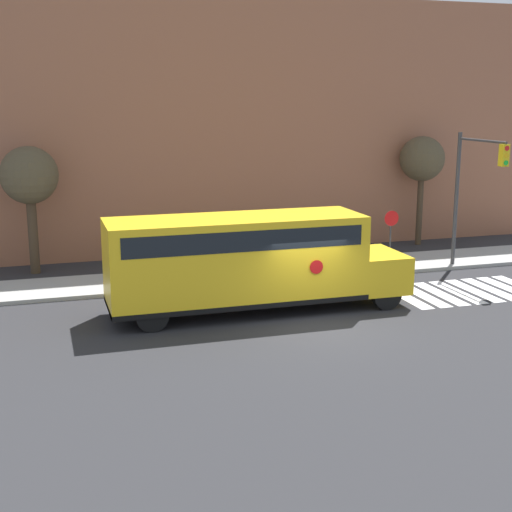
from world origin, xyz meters
TOP-DOWN VIEW (x-y plane):
  - ground_plane at (0.00, 0.00)m, footprint 60.00×60.00m
  - sidewalk_strip at (0.00, 6.50)m, footprint 44.00×3.00m
  - building_backdrop at (0.00, 13.00)m, footprint 32.00×4.00m
  - crosswalk_stripes at (6.65, 2.00)m, footprint 5.40×3.20m
  - school_bus at (-1.69, 1.93)m, footprint 9.92×2.57m
  - stop_sign at (5.60, 5.92)m, footprint 0.62×0.10m
  - traffic_light at (8.27, 4.48)m, footprint 0.28×3.13m
  - tree_near_sidewalk at (9.28, 10.06)m, footprint 2.10×2.10m
  - tree_far_sidewalk at (-8.29, 9.51)m, footprint 2.26×2.26m

SIDE VIEW (x-z plane):
  - ground_plane at x=0.00m, z-range 0.00..0.00m
  - crosswalk_stripes at x=6.65m, z-range 0.00..0.01m
  - sidewalk_strip at x=0.00m, z-range 0.00..0.15m
  - stop_sign at x=5.60m, z-range 0.36..2.79m
  - school_bus at x=-1.69m, z-range 0.23..3.40m
  - traffic_light at x=8.27m, z-range 0.89..6.43m
  - tree_far_sidewalk at x=-8.29m, z-range 1.31..6.38m
  - tree_near_sidewalk at x=9.28m, z-range 1.45..6.60m
  - building_backdrop at x=0.00m, z-range 0.00..11.27m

